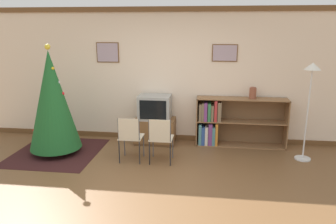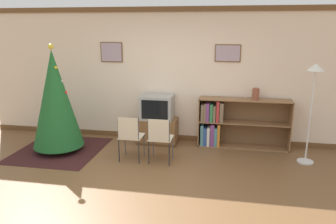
{
  "view_description": "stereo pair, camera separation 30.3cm",
  "coord_description": "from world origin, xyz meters",
  "px_view_note": "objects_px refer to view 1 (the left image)",
  "views": [
    {
      "loc": [
        0.87,
        -4.22,
        2.32
      ],
      "look_at": [
        0.17,
        1.28,
        0.87
      ],
      "focal_mm": 35.0,
      "sensor_mm": 36.0,
      "label": 1
    },
    {
      "loc": [
        1.17,
        -4.18,
        2.32
      ],
      "look_at": [
        0.17,
        1.28,
        0.87
      ],
      "focal_mm": 35.0,
      "sensor_mm": 36.0,
      "label": 2
    }
  ],
  "objects_px": {
    "standing_lamp": "(310,86)",
    "television": "(155,107)",
    "tv_console": "(155,131)",
    "vase": "(253,93)",
    "bookshelf": "(224,123)",
    "christmas_tree": "(52,101)",
    "folding_chair_right": "(161,138)",
    "folding_chair_left": "(130,136)"
  },
  "relations": [
    {
      "from": "folding_chair_left",
      "to": "bookshelf",
      "type": "relative_size",
      "value": 0.47
    },
    {
      "from": "tv_console",
      "to": "folding_chair_right",
      "type": "bearing_deg",
      "value": -75.23
    },
    {
      "from": "tv_console",
      "to": "folding_chair_right",
      "type": "height_order",
      "value": "folding_chair_right"
    },
    {
      "from": "tv_console",
      "to": "vase",
      "type": "bearing_deg",
      "value": 2.26
    },
    {
      "from": "bookshelf",
      "to": "vase",
      "type": "height_order",
      "value": "vase"
    },
    {
      "from": "television",
      "to": "vase",
      "type": "relative_size",
      "value": 2.84
    },
    {
      "from": "folding_chair_left",
      "to": "bookshelf",
      "type": "distance_m",
      "value": 1.98
    },
    {
      "from": "tv_console",
      "to": "folding_chair_right",
      "type": "relative_size",
      "value": 0.99
    },
    {
      "from": "folding_chair_right",
      "to": "vase",
      "type": "bearing_deg",
      "value": 33.61
    },
    {
      "from": "christmas_tree",
      "to": "tv_console",
      "type": "height_order",
      "value": "christmas_tree"
    },
    {
      "from": "vase",
      "to": "folding_chair_right",
      "type": "bearing_deg",
      "value": -146.39
    },
    {
      "from": "folding_chair_left",
      "to": "television",
      "type": "bearing_deg",
      "value": 75.19
    },
    {
      "from": "television",
      "to": "bookshelf",
      "type": "height_order",
      "value": "television"
    },
    {
      "from": "bookshelf",
      "to": "vase",
      "type": "distance_m",
      "value": 0.81
    },
    {
      "from": "christmas_tree",
      "to": "folding_chair_left",
      "type": "bearing_deg",
      "value": -9.21
    },
    {
      "from": "vase",
      "to": "christmas_tree",
      "type": "bearing_deg",
      "value": -167.01
    },
    {
      "from": "television",
      "to": "vase",
      "type": "bearing_deg",
      "value": 2.34
    },
    {
      "from": "television",
      "to": "folding_chair_left",
      "type": "bearing_deg",
      "value": -104.81
    },
    {
      "from": "christmas_tree",
      "to": "television",
      "type": "relative_size",
      "value": 3.17
    },
    {
      "from": "folding_chair_right",
      "to": "standing_lamp",
      "type": "distance_m",
      "value": 2.71
    },
    {
      "from": "standing_lamp",
      "to": "vase",
      "type": "bearing_deg",
      "value": 145.99
    },
    {
      "from": "tv_console",
      "to": "television",
      "type": "distance_m",
      "value": 0.5
    },
    {
      "from": "television",
      "to": "folding_chair_right",
      "type": "height_order",
      "value": "television"
    },
    {
      "from": "christmas_tree",
      "to": "folding_chair_right",
      "type": "relative_size",
      "value": 2.46
    },
    {
      "from": "tv_console",
      "to": "bookshelf",
      "type": "distance_m",
      "value": 1.41
    },
    {
      "from": "tv_console",
      "to": "vase",
      "type": "relative_size",
      "value": 3.61
    },
    {
      "from": "standing_lamp",
      "to": "television",
      "type": "bearing_deg",
      "value": 169.56
    },
    {
      "from": "tv_console",
      "to": "folding_chair_left",
      "type": "distance_m",
      "value": 1.07
    },
    {
      "from": "folding_chair_left",
      "to": "standing_lamp",
      "type": "bearing_deg",
      "value": 9.29
    },
    {
      "from": "folding_chair_right",
      "to": "tv_console",
      "type": "bearing_deg",
      "value": 104.77
    },
    {
      "from": "television",
      "to": "folding_chair_right",
      "type": "xyz_separation_m",
      "value": [
        0.27,
        -1.01,
        -0.28
      ]
    },
    {
      "from": "tv_console",
      "to": "bookshelf",
      "type": "xyz_separation_m",
      "value": [
        1.39,
        0.07,
        0.21
      ]
    },
    {
      "from": "tv_console",
      "to": "standing_lamp",
      "type": "height_order",
      "value": "standing_lamp"
    },
    {
      "from": "folding_chair_left",
      "to": "christmas_tree",
      "type": "bearing_deg",
      "value": 170.79
    },
    {
      "from": "christmas_tree",
      "to": "bookshelf",
      "type": "height_order",
      "value": "christmas_tree"
    },
    {
      "from": "vase",
      "to": "standing_lamp",
      "type": "relative_size",
      "value": 0.13
    },
    {
      "from": "folding_chair_right",
      "to": "bookshelf",
      "type": "height_order",
      "value": "bookshelf"
    },
    {
      "from": "tv_console",
      "to": "bookshelf",
      "type": "height_order",
      "value": "bookshelf"
    },
    {
      "from": "christmas_tree",
      "to": "tv_console",
      "type": "xyz_separation_m",
      "value": [
        1.77,
        0.77,
        -0.75
      ]
    },
    {
      "from": "folding_chair_right",
      "to": "bookshelf",
      "type": "distance_m",
      "value": 1.56
    },
    {
      "from": "television",
      "to": "standing_lamp",
      "type": "bearing_deg",
      "value": -10.44
    },
    {
      "from": "christmas_tree",
      "to": "folding_chair_left",
      "type": "height_order",
      "value": "christmas_tree"
    }
  ]
}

